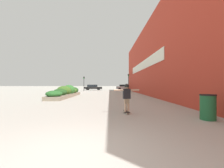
{
  "coord_description": "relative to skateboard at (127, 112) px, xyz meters",
  "views": [
    {
      "loc": [
        0.74,
        -3.0,
        1.44
      ],
      "look_at": [
        0.96,
        11.31,
        1.5
      ],
      "focal_mm": 24.0,
      "sensor_mm": 36.0,
      "label": 1
    }
  ],
  "objects": [
    {
      "name": "ground_plane",
      "position": [
        -1.59,
        -4.45,
        -0.07
      ],
      "size": [
        300.0,
        300.0,
        0.0
      ],
      "primitive_type": "plane",
      "color": "#ADA89E"
    },
    {
      "name": "building_wall_right",
      "position": [
        4.33,
        10.92,
        4.73
      ],
      "size": [
        0.67,
        39.71,
        9.61
      ],
      "color": "#B23323",
      "rests_on": "ground_plane"
    },
    {
      "name": "planter_box",
      "position": [
        -5.94,
        10.2,
        0.48
      ],
      "size": [
        1.73,
        9.04,
        1.4
      ],
      "color": "gray",
      "rests_on": "ground_plane"
    },
    {
      "name": "skateboard",
      "position": [
        0.0,
        0.0,
        0.0
      ],
      "size": [
        0.3,
        0.64,
        0.1
      ],
      "rotation": [
        0.0,
        0.0,
        0.2
      ],
      "color": "black",
      "rests_on": "ground_plane"
    },
    {
      "name": "skateboarder",
      "position": [
        0.0,
        0.0,
        0.87
      ],
      "size": [
        1.28,
        0.34,
        1.39
      ],
      "rotation": [
        0.0,
        0.0,
        0.2
      ],
      "color": "tan",
      "rests_on": "skateboard"
    },
    {
      "name": "trash_bin",
      "position": [
        3.16,
        -1.42,
        0.45
      ],
      "size": [
        0.62,
        0.62,
        1.04
      ],
      "color": "#1E5B33",
      "rests_on": "ground_plane"
    },
    {
      "name": "car_leftmost",
      "position": [
        10.64,
        30.18,
        0.78
      ],
      "size": [
        4.52,
        2.0,
        1.6
      ],
      "rotation": [
        0.0,
        0.0,
        1.57
      ],
      "color": "black",
      "rests_on": "ground_plane"
    },
    {
      "name": "car_center_left",
      "position": [
        3.09,
        31.81,
        0.71
      ],
      "size": [
        4.54,
        2.06,
        1.46
      ],
      "rotation": [
        0.0,
        0.0,
        -1.57
      ],
      "color": "#BCBCC1",
      "rests_on": "ground_plane"
    },
    {
      "name": "car_center_right",
      "position": [
        -5.31,
        32.56,
        0.69
      ],
      "size": [
        4.71,
        2.07,
        1.44
      ],
      "rotation": [
        0.0,
        0.0,
        -1.57
      ],
      "color": "black",
      "rests_on": "ground_plane"
    },
    {
      "name": "traffic_light_left",
      "position": [
        -6.52,
        25.43,
        2.13
      ],
      "size": [
        0.28,
        0.3,
        3.19
      ],
      "color": "black",
      "rests_on": "ground_plane"
    },
    {
      "name": "traffic_light_right",
      "position": [
        3.35,
        25.84,
        2.5
      ],
      "size": [
        0.28,
        0.3,
        3.81
      ],
      "color": "black",
      "rests_on": "ground_plane"
    }
  ]
}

